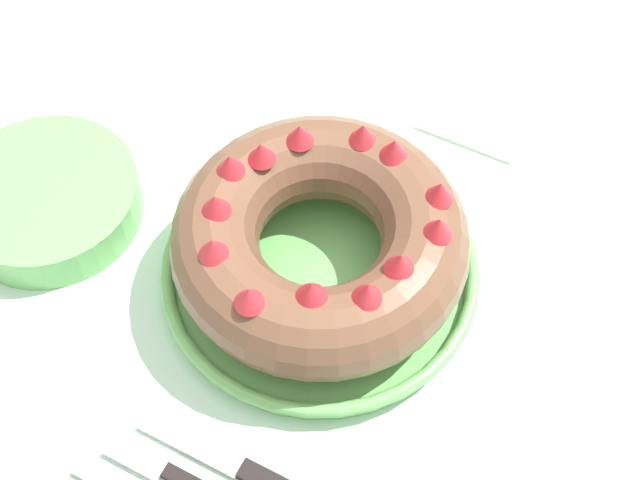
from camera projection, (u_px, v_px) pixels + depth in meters
dining_table at (333, 311)px, 0.87m from camera, size 1.52×1.01×0.74m
serving_dish at (320, 271)px, 0.79m from camera, size 0.28×0.28×0.03m
bundt_cake at (320, 239)px, 0.74m from camera, size 0.25×0.25×0.09m
cake_knife at (245, 470)px, 0.70m from camera, size 0.02×0.17×0.01m
side_bowl at (48, 200)px, 0.82m from camera, size 0.17×0.17×0.04m
napkin at (489, 97)px, 0.91m from camera, size 0.15×0.10×0.00m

